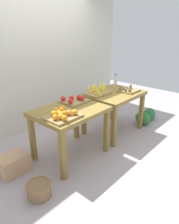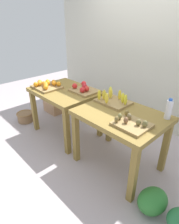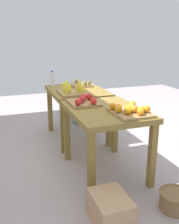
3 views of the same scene
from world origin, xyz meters
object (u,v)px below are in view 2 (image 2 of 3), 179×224
at_px(banana_crate, 113,100).
at_px(display_table_right, 121,122).
at_px(wicker_basket, 25,117).
at_px(display_table_left, 65,97).
at_px(kiwi_bin, 131,123).
at_px(watermelon_pile, 166,210).
at_px(apple_bin, 84,89).
at_px(cardboard_produce_box, 55,106).
at_px(water_bottle, 169,109).
at_px(orange_bin, 47,85).

bearing_deg(banana_crate, display_table_right, -31.03).
bearing_deg(banana_crate, wicker_basket, -163.13).
distance_m(display_table_right, banana_crate, 0.36).
height_order(display_table_left, kiwi_bin, kiwi_bin).
xyz_separation_m(kiwi_bin, watermelon_pile, (0.59, -0.13, -0.68)).
distance_m(apple_bin, cardboard_produce_box, 1.30).
distance_m(kiwi_bin, water_bottle, 0.48).
bearing_deg(watermelon_pile, display_table_left, 171.88).
height_order(display_table_right, orange_bin, orange_bin).
height_order(apple_bin, water_bottle, water_bottle).
distance_m(orange_bin, water_bottle, 1.88).
relative_size(display_table_right, water_bottle, 4.30).
bearing_deg(orange_bin, watermelon_pile, -3.15).
distance_m(watermelon_pile, cardboard_produce_box, 2.84).
distance_m(water_bottle, cardboard_produce_box, 2.50).
height_order(orange_bin, kiwi_bin, orange_bin).
xyz_separation_m(display_table_right, water_bottle, (0.43, 0.28, 0.23)).
bearing_deg(orange_bin, cardboard_produce_box, 140.58).
bearing_deg(kiwi_bin, banana_crate, 149.00).
bearing_deg(apple_bin, watermelon_pile, -14.80).
height_order(display_table_right, apple_bin, apple_bin).
relative_size(display_table_right, orange_bin, 2.36).
relative_size(orange_bin, water_bottle, 1.82).
distance_m(apple_bin, kiwi_bin, 1.14).
relative_size(watermelon_pile, wicker_basket, 2.19).
bearing_deg(watermelon_pile, orange_bin, 176.85).
bearing_deg(banana_crate, display_table_left, -168.72).
bearing_deg(cardboard_produce_box, banana_crate, -4.52).
bearing_deg(apple_bin, display_table_left, -146.94).
bearing_deg(display_table_left, cardboard_produce_box, 160.12).
bearing_deg(display_table_left, wicker_basket, -158.00).
relative_size(apple_bin, kiwi_bin, 1.14).
relative_size(kiwi_bin, water_bottle, 1.49).
distance_m(apple_bin, wicker_basket, 1.44).
distance_m(display_table_right, kiwi_bin, 0.31).
xyz_separation_m(apple_bin, water_bottle, (1.29, 0.12, 0.08)).
xyz_separation_m(orange_bin, banana_crate, (1.12, 0.32, 0.00)).
relative_size(display_table_left, banana_crate, 2.36).
distance_m(banana_crate, kiwi_bin, 0.60).
bearing_deg(water_bottle, orange_bin, -166.49).
bearing_deg(apple_bin, cardboard_produce_box, 173.11).
height_order(display_table_left, wicker_basket, display_table_left).
bearing_deg(display_table_left, watermelon_pile, -8.12).
relative_size(display_table_left, kiwi_bin, 2.89).
bearing_deg(banana_crate, watermelon_pile, -21.94).
bearing_deg(wicker_basket, banana_crate, 16.87).
height_order(display_table_right, watermelon_pile, display_table_right).
xyz_separation_m(kiwi_bin, wicker_basket, (-2.22, -0.21, -0.72)).
bearing_deg(orange_bin, banana_crate, 16.12).
xyz_separation_m(apple_bin, cardboard_produce_box, (-1.09, 0.13, -0.69)).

